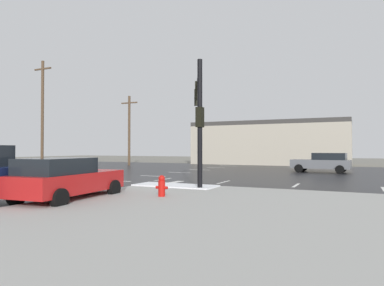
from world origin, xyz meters
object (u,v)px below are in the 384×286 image
(fire_hydrant, at_px, (162,186))
(utility_pole_far, at_px, (42,112))
(sedan_red, at_px, (66,178))
(utility_pole_distant, at_px, (129,129))
(sedan_grey, at_px, (323,162))
(traffic_signal_mast, at_px, (199,106))

(fire_hydrant, distance_m, utility_pole_far, 25.62)
(fire_hydrant, bearing_deg, sedan_red, -146.65)
(utility_pole_distant, bearing_deg, fire_hydrant, -51.69)
(sedan_red, height_order, utility_pole_far, utility_pole_far)
(sedan_red, distance_m, utility_pole_far, 24.32)
(sedan_red, xyz_separation_m, utility_pole_far, (-18.54, 15.02, 4.71))
(sedan_red, xyz_separation_m, utility_pole_distant, (-14.32, 23.66, 3.40))
(sedan_grey, bearing_deg, sedan_red, 74.66)
(utility_pole_far, bearing_deg, traffic_signal_mast, -23.05)
(traffic_signal_mast, height_order, fire_hydrant, traffic_signal_mast)
(sedan_red, relative_size, sedan_grey, 1.01)
(utility_pole_far, bearing_deg, fire_hydrant, -31.52)
(fire_hydrant, relative_size, sedan_red, 0.17)
(traffic_signal_mast, relative_size, sedan_red, 1.25)
(fire_hydrant, height_order, utility_pole_far, utility_pole_far)
(traffic_signal_mast, distance_m, fire_hydrant, 5.45)
(sedan_grey, bearing_deg, utility_pole_distant, -5.08)
(traffic_signal_mast, xyz_separation_m, utility_pole_far, (-21.07, 8.96, 1.53))
(traffic_signal_mast, bearing_deg, sedan_red, 131.47)
(sedan_grey, xyz_separation_m, utility_pole_far, (-25.63, -5.23, 4.71))
(traffic_signal_mast, bearing_deg, sedan_grey, -43.69)
(sedan_red, bearing_deg, utility_pole_far, 45.73)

